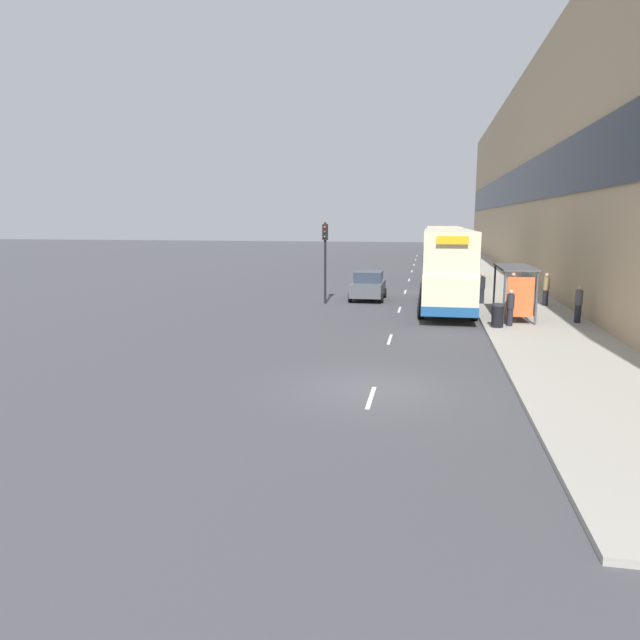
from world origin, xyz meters
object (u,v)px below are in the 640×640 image
(car_1, at_px, (432,247))
(pedestrian_3, at_px, (546,289))
(pedestrian_4, at_px, (482,288))
(double_decker_bus_ahead, at_px, (443,252))
(litter_bin, at_px, (498,315))
(car_2, at_px, (368,286))
(traffic_light_far_kerb, at_px, (325,249))
(car_3, at_px, (433,257))
(pedestrian_1, at_px, (578,304))
(car_0, at_px, (433,251))
(double_decker_bus_near, at_px, (447,267))
(bus_shelter, at_px, (519,283))
(pedestrian_2, at_px, (513,289))
(pedestrian_at_shelter, at_px, (510,307))

(car_1, distance_m, pedestrian_3, 53.42)
(pedestrian_4, bearing_deg, car_1, 92.72)
(double_decker_bus_ahead, distance_m, litter_bin, 20.39)
(car_2, distance_m, traffic_light_far_kerb, 3.89)
(double_decker_bus_ahead, xyz_separation_m, car_3, (-0.53, 16.73, -1.45))
(double_decker_bus_ahead, height_order, traffic_light_far_kerb, traffic_light_far_kerb)
(car_3, bearing_deg, pedestrian_1, -79.84)
(car_1, xyz_separation_m, pedestrian_3, (5.92, -53.09, 0.21))
(litter_bin, height_order, traffic_light_far_kerb, traffic_light_far_kerb)
(litter_bin, bearing_deg, car_0, 92.92)
(car_1, bearing_deg, car_3, -89.89)
(litter_bin, bearing_deg, double_decker_bus_near, 109.59)
(car_0, bearing_deg, pedestrian_3, -81.89)
(bus_shelter, distance_m, car_0, 45.68)
(double_decker_bus_ahead, relative_size, pedestrian_3, 5.65)
(bus_shelter, height_order, pedestrian_4, bus_shelter)
(double_decker_bus_ahead, xyz_separation_m, car_0, (-0.47, 27.82, -1.39))
(double_decker_bus_near, distance_m, car_1, 54.48)
(bus_shelter, bearing_deg, traffic_light_far_kerb, 158.39)
(pedestrian_3, bearing_deg, pedestrian_1, -85.58)
(double_decker_bus_near, bearing_deg, car_3, 90.81)
(pedestrian_3, bearing_deg, double_decker_bus_ahead, 112.30)
(pedestrian_3, bearing_deg, car_0, 98.11)
(car_2, height_order, pedestrian_3, pedestrian_3)
(pedestrian_4, relative_size, litter_bin, 1.65)
(double_decker_bus_ahead, bearing_deg, litter_bin, -84.41)
(double_decker_bus_near, bearing_deg, car_0, 90.51)
(traffic_light_far_kerb, bearing_deg, car_1, 83.22)
(car_0, bearing_deg, car_2, -96.09)
(car_1, height_order, car_3, car_1)
(bus_shelter, distance_m, pedestrian_1, 2.78)
(car_3, height_order, pedestrian_4, pedestrian_4)
(car_0, distance_m, pedestrian_3, 41.27)
(pedestrian_2, bearing_deg, double_decker_bus_ahead, 104.19)
(car_1, bearing_deg, traffic_light_far_kerb, -96.78)
(double_decker_bus_ahead, xyz_separation_m, pedestrian_1, (5.76, -18.39, -1.26))
(double_decker_bus_near, bearing_deg, pedestrian_4, 37.25)
(double_decker_bus_near, height_order, pedestrian_1, double_decker_bus_near)
(car_2, bearing_deg, pedestrian_3, 171.54)
(car_0, distance_m, car_3, 11.09)
(pedestrian_1, height_order, litter_bin, pedestrian_1)
(pedestrian_1, bearing_deg, pedestrian_2, 116.30)
(double_decker_bus_near, height_order, pedestrian_at_shelter, double_decker_bus_near)
(bus_shelter, relative_size, car_3, 0.96)
(pedestrian_3, relative_size, traffic_light_far_kerb, 0.38)
(car_2, relative_size, car_3, 0.87)
(car_0, bearing_deg, pedestrian_2, -84.57)
(pedestrian_3, bearing_deg, double_decker_bus_near, -165.93)
(car_0, xyz_separation_m, car_1, (-0.10, 12.24, -0.04))
(pedestrian_at_shelter, relative_size, pedestrian_1, 0.95)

